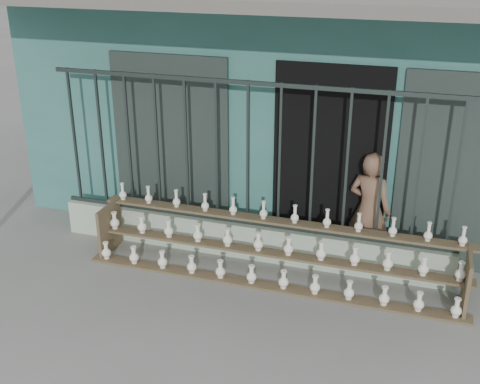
% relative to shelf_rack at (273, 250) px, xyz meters
% --- Properties ---
extents(ground, '(60.00, 60.00, 0.00)m').
position_rel_shelf_rack_xyz_m(ground, '(-0.44, -0.89, -0.36)').
color(ground, slate).
extents(workshop_building, '(7.40, 6.60, 3.21)m').
position_rel_shelf_rack_xyz_m(workshop_building, '(-0.43, 3.34, 1.26)').
color(workshop_building, '#326962').
rests_on(workshop_building, ground).
extents(parapet_wall, '(5.00, 0.20, 0.45)m').
position_rel_shelf_rack_xyz_m(parapet_wall, '(-0.44, 0.41, -0.14)').
color(parapet_wall, '#ACC0A4').
rests_on(parapet_wall, ground).
extents(security_fence, '(5.00, 0.04, 1.80)m').
position_rel_shelf_rack_xyz_m(security_fence, '(-0.44, 0.41, 0.99)').
color(security_fence, '#283330').
rests_on(security_fence, parapet_wall).
extents(shelf_rack, '(4.50, 0.68, 0.85)m').
position_rel_shelf_rack_xyz_m(shelf_rack, '(0.00, 0.00, 0.00)').
color(shelf_rack, brown).
rests_on(shelf_rack, ground).
extents(elderly_woman, '(0.61, 0.49, 1.45)m').
position_rel_shelf_rack_xyz_m(elderly_woman, '(1.01, 0.68, 0.37)').
color(elderly_woman, brown).
rests_on(elderly_woman, ground).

